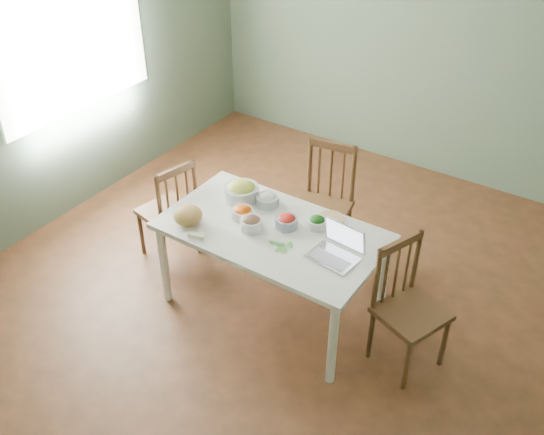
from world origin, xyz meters
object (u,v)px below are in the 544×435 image
Objects in this scene: chair_left at (167,209)px; laptop at (333,245)px; chair_right at (412,311)px; bread_boule at (188,215)px; chair_far at (322,206)px; bowl_squash at (241,191)px; dining_table at (272,269)px.

laptop reaches higher than chair_left.
chair_right reaches higher than bread_boule.
chair_far is at bearing 78.11° from chair_right.
bread_boule is at bearing 122.51° from chair_right.
chair_far is 3.80× the size of bowl_squash.
chair_far is 4.83× the size of bread_boule.
chair_right is at bearing -5.13° from bowl_squash.
dining_table is 1.59× the size of chair_far.
dining_table is 0.73m from bread_boule.
laptop is at bearing 122.31° from chair_right.
laptop is at bearing -14.82° from bowl_squash.
laptop is at bearing 11.65° from bread_boule.
bowl_squash is (-1.44, 0.13, 0.33)m from chair_right.
chair_right is at bearing -42.12° from chair_far.
chair_right is at bearing 11.54° from bread_boule.
chair_left is 3.53× the size of bowl_squash.
bread_boule is 1.05m from laptop.
dining_table is 0.69m from laptop.
chair_right reaches higher than bowl_squash.
chair_far is 3.11× the size of laptop.
bowl_squash is at bearing -132.82° from chair_far.
laptop is (0.90, -0.24, 0.04)m from bowl_squash.
chair_right is (1.04, 0.06, 0.10)m from dining_table.
bread_boule is 0.47m from bowl_squash.
chair_far reaches higher than dining_table.
dining_table is 0.76m from chair_far.
chair_left is at bearing 110.58° from chair_right.
dining_table is 0.62m from bowl_squash.
chair_far is 1.27m from chair_right.
chair_far is 1.02m from laptop.
chair_far is at bearing 63.55° from bread_boule.
dining_table is 4.94× the size of laptop.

